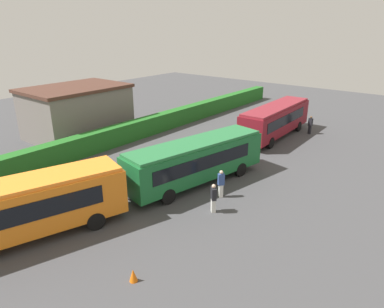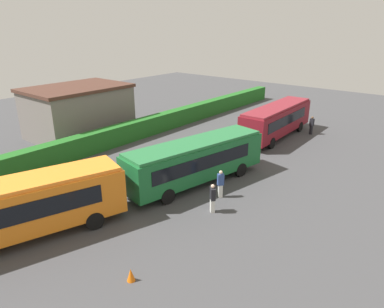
% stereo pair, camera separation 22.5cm
% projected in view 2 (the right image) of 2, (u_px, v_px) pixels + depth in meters
% --- Properties ---
extents(ground_plane, '(80.03, 80.03, 0.00)m').
position_uv_depth(ground_plane, '(222.00, 173.00, 25.72)').
color(ground_plane, '#424244').
extents(bus_orange, '(10.08, 5.28, 3.18)m').
position_uv_depth(bus_orange, '(25.00, 205.00, 17.38)').
color(bus_orange, orange).
rests_on(bus_orange, ground_plane).
extents(bus_green, '(10.76, 4.51, 3.04)m').
position_uv_depth(bus_green, '(196.00, 159.00, 23.45)').
color(bus_green, '#19602D').
rests_on(bus_green, ground_plane).
extents(bus_maroon, '(10.68, 2.75, 3.10)m').
position_uv_depth(bus_maroon, '(277.00, 119.00, 33.13)').
color(bus_maroon, maroon).
rests_on(bus_maroon, ground_plane).
extents(person_left, '(0.52, 0.54, 1.77)m').
position_uv_depth(person_left, '(213.00, 198.00, 20.05)').
color(person_left, silver).
rests_on(person_left, ground_plane).
extents(person_center, '(0.47, 0.44, 1.83)m').
position_uv_depth(person_center, '(221.00, 183.00, 21.77)').
color(person_center, silver).
rests_on(person_center, ground_plane).
extents(person_right, '(0.52, 0.43, 1.81)m').
position_uv_depth(person_right, '(147.00, 158.00, 25.93)').
color(person_right, silver).
rests_on(person_right, ground_plane).
extents(person_far, '(0.31, 0.42, 1.82)m').
position_uv_depth(person_far, '(312.00, 125.00, 34.29)').
color(person_far, black).
rests_on(person_far, ground_plane).
extents(hedge_row, '(52.01, 1.14, 1.75)m').
position_uv_depth(hedge_row, '(124.00, 133.00, 31.92)').
color(hedge_row, '#216320').
rests_on(hedge_row, ground_plane).
extents(depot_building, '(9.26, 6.50, 4.79)m').
position_uv_depth(depot_building, '(79.00, 111.00, 33.68)').
color(depot_building, slate).
rests_on(depot_building, ground_plane).
extents(traffic_cone, '(0.36, 0.36, 0.60)m').
position_uv_depth(traffic_cone, '(131.00, 275.00, 14.82)').
color(traffic_cone, orange).
rests_on(traffic_cone, ground_plane).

